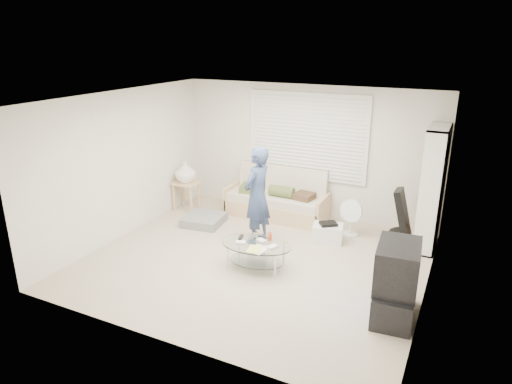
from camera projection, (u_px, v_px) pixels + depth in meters
The scene contains 13 objects.
ground at pixel (255, 260), 7.13m from camera, with size 5.00×5.00×0.00m, color #B7A58E.
room_shell at pixel (269, 152), 7.01m from camera, with size 5.02×4.52×2.51m.
window_blinds at pixel (307, 136), 8.50m from camera, with size 2.32×0.08×1.62m.
futon_sofa at pixel (277, 201), 8.80m from camera, with size 1.95×0.79×0.95m.
grey_floor_pillow at pixel (204, 220), 8.50m from camera, with size 0.69×0.69×0.16m, color slate.
side_table at pixel (186, 174), 9.01m from camera, with size 0.50×0.41×1.00m.
bookshelf at pixel (432, 189), 7.29m from camera, with size 0.32×0.85×2.02m.
guitar_case at pixel (402, 222), 7.49m from camera, with size 0.39×0.36×0.96m.
floor_fan at pixel (351, 214), 7.91m from camera, with size 0.41×0.27×0.67m.
storage_bin at pixel (328, 233), 7.75m from camera, with size 0.55×0.44×0.35m.
tv_unit at pixel (396, 282), 5.58m from camera, with size 0.56×0.93×0.97m.
coffee_table at pixel (256, 249), 6.80m from camera, with size 1.13×0.78×0.52m.
standing_person at pixel (257, 196), 7.52m from camera, with size 0.61×0.40×1.66m, color #2E4560.
Camera 1 is at (2.81, -5.75, 3.33)m, focal length 32.00 mm.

